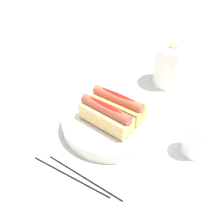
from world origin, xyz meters
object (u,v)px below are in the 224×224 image
object	(u,v)px
paper_towel_roll	(171,65)
chopstick_near	(84,177)
water_glass	(197,139)
serving_bowl	(112,123)
hotdog_back	(118,104)
chopstick_far	(70,176)
hotdog_front	(106,115)

from	to	relation	value
paper_towel_roll	chopstick_near	bearing A→B (deg)	-95.49
water_glass	chopstick_near	size ratio (longest dim) A/B	0.41
serving_bowl	hotdog_back	distance (m)	0.05
serving_bowl	chopstick_near	size ratio (longest dim) A/B	1.25
serving_bowl	water_glass	distance (m)	0.23
paper_towel_roll	water_glass	bearing A→B (deg)	-59.89
water_glass	chopstick_far	distance (m)	0.32
serving_bowl	chopstick_far	world-z (taller)	serving_bowl
serving_bowl	water_glass	size ratio (longest dim) A/B	3.04
hotdog_back	paper_towel_roll	distance (m)	0.27
hotdog_back	chopstick_far	bearing A→B (deg)	-93.59
paper_towel_roll	chopstick_near	xyz separation A→B (m)	(-0.05, -0.47, -0.06)
serving_bowl	chopstick_near	bearing A→B (deg)	-83.75
serving_bowl	hotdog_front	world-z (taller)	hotdog_front
water_glass	hotdog_back	bearing A→B (deg)	176.80
hotdog_back	chopstick_far	xyz separation A→B (m)	(-0.01, -0.22, -0.06)
hotdog_back	chopstick_near	world-z (taller)	hotdog_back
paper_towel_roll	hotdog_front	bearing A→B (deg)	-102.35
hotdog_front	chopstick_far	world-z (taller)	hotdog_front
hotdog_front	paper_towel_roll	xyz separation A→B (m)	(0.07, 0.32, 0.00)
water_glass	paper_towel_roll	distance (m)	0.32
hotdog_front	paper_towel_roll	world-z (taller)	paper_towel_roll
paper_towel_roll	chopstick_far	world-z (taller)	paper_towel_roll
hotdog_back	water_glass	distance (m)	0.22
chopstick_near	chopstick_far	size ratio (longest dim) A/B	1.00
serving_bowl	water_glass	world-z (taller)	water_glass
hotdog_front	hotdog_back	distance (m)	0.06
paper_towel_roll	chopstick_far	size ratio (longest dim) A/B	0.61
hotdog_back	water_glass	size ratio (longest dim) A/B	1.73
hotdog_front	serving_bowl	bearing A→B (deg)	81.80
water_glass	chopstick_far	bearing A→B (deg)	-138.17
hotdog_back	serving_bowl	bearing A→B (deg)	-98.20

